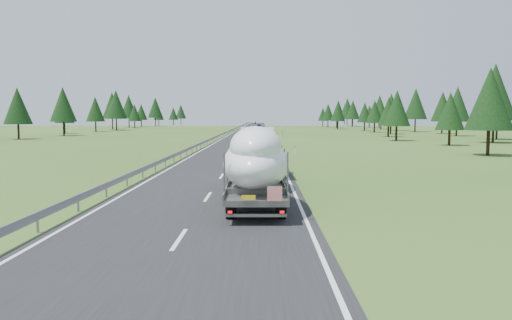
{
  "coord_description": "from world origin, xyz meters",
  "views": [
    {
      "loc": [
        2.81,
        -25.64,
        4.19
      ],
      "look_at": [
        2.51,
        0.66,
        1.89
      ],
      "focal_mm": 35.0,
      "sensor_mm": 36.0,
      "label": 1
    }
  ],
  "objects_px": {
    "distant_car_dark": "(259,126)",
    "distant_car_blue": "(255,123)",
    "boat_truck": "(256,156)",
    "highway_sign": "(282,128)",
    "distant_van": "(246,129)"
  },
  "relations": [
    {
      "from": "boat_truck",
      "to": "distant_car_blue",
      "type": "height_order",
      "value": "boat_truck"
    },
    {
      "from": "highway_sign",
      "to": "boat_truck",
      "type": "bearing_deg",
      "value": -93.4
    },
    {
      "from": "boat_truck",
      "to": "distant_car_blue",
      "type": "xyz_separation_m",
      "value": [
        -3.49,
        248.64,
        -1.34
      ]
    },
    {
      "from": "distant_car_dark",
      "to": "distant_car_blue",
      "type": "bearing_deg",
      "value": 87.69
    },
    {
      "from": "highway_sign",
      "to": "distant_car_dark",
      "type": "height_order",
      "value": "highway_sign"
    },
    {
      "from": "boat_truck",
      "to": "distant_car_dark",
      "type": "xyz_separation_m",
      "value": [
        -0.8,
        165.98,
        -1.39
      ]
    },
    {
      "from": "highway_sign",
      "to": "boat_truck",
      "type": "relative_size",
      "value": 0.14
    },
    {
      "from": "highway_sign",
      "to": "distant_car_dark",
      "type": "bearing_deg",
      "value": 93.61
    },
    {
      "from": "distant_van",
      "to": "distant_car_blue",
      "type": "relative_size",
      "value": 1.28
    },
    {
      "from": "highway_sign",
      "to": "distant_car_blue",
      "type": "distance_m",
      "value": 169.96
    },
    {
      "from": "distant_van",
      "to": "distant_car_dark",
      "type": "relative_size",
      "value": 1.43
    },
    {
      "from": "distant_van",
      "to": "distant_car_blue",
      "type": "bearing_deg",
      "value": 88.94
    },
    {
      "from": "boat_truck",
      "to": "distant_van",
      "type": "distance_m",
      "value": 105.26
    },
    {
      "from": "distant_van",
      "to": "distant_car_dark",
      "type": "height_order",
      "value": "distant_van"
    },
    {
      "from": "boat_truck",
      "to": "distant_van",
      "type": "relative_size",
      "value": 3.21
    }
  ]
}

